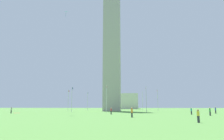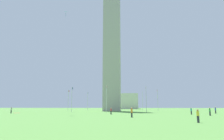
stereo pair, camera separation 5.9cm
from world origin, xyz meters
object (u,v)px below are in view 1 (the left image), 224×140
(person_green_shirt, at_px, (210,112))
(flagpole_se, at_px, (72,98))
(obelisk_monument, at_px, (112,37))
(picnic_blanket_near_first_person, at_px, (17,113))
(distant_building, at_px, (129,101))
(person_orange_shirt, at_px, (132,112))
(person_gray_shirt, at_px, (11,110))
(flagpole_s, at_px, (106,97))
(person_blue_shirt, at_px, (216,110))
(flagpole_ne, at_px, (88,100))
(flagpole_e, at_px, (68,99))
(person_teal_shirt, at_px, (191,111))
(flagpole_sw, at_px, (146,98))
(person_red_shirt, at_px, (111,111))
(flagpole_nw, at_px, (142,100))
(person_yellow_shirt, at_px, (198,116))
(flagpole_n, at_px, (116,100))
(flagpole_w, at_px, (158,99))
(kite_cyan_diamond, at_px, (66,12))

(person_green_shirt, bearing_deg, flagpole_se, 49.56)
(obelisk_monument, bearing_deg, picnic_blanket_near_first_person, 132.32)
(distant_building, bearing_deg, person_orange_shirt, -178.90)
(distant_building, xyz_separation_m, picnic_blanket_near_first_person, (-88.92, 30.66, -5.07))
(person_gray_shirt, bearing_deg, flagpole_s, -48.49)
(flagpole_se, xyz_separation_m, person_blue_shirt, (-10.28, -41.76, -3.66))
(flagpole_ne, distance_m, flagpole_e, 13.30)
(flagpole_e, xyz_separation_m, person_teal_shirt, (-29.25, -38.86, -3.73))
(flagpole_ne, bearing_deg, flagpole_sw, -135.00)
(person_red_shirt, xyz_separation_m, distant_building, (96.16, -2.85, 4.29))
(person_gray_shirt, height_order, picnic_blanket_near_first_person, person_gray_shirt)
(flagpole_nw, distance_m, person_teal_shirt, 42.71)
(person_teal_shirt, height_order, person_red_shirt, person_teal_shirt)
(obelisk_monument, bearing_deg, flagpole_nw, -44.87)
(flagpole_ne, height_order, person_gray_shirt, flagpole_ne)
(flagpole_e, distance_m, picnic_blanket_near_first_person, 24.58)
(flagpole_ne, xyz_separation_m, distant_building, (53.73, -17.87, 0.53))
(person_blue_shirt, bearing_deg, person_teal_shirt, 110.38)
(obelisk_monument, xyz_separation_m, person_teal_shirt, (-29.19, -21.48, -28.98))
(flagpole_s, bearing_deg, person_teal_shirt, -118.92)
(flagpole_e, relative_size, person_yellow_shirt, 5.21)
(person_teal_shirt, bearing_deg, flagpole_e, -6.69)
(flagpole_e, bearing_deg, person_blue_shirt, -115.72)
(person_yellow_shirt, bearing_deg, flagpole_n, -20.76)
(flagpole_s, bearing_deg, flagpole_ne, 22.50)
(distant_building, bearing_deg, person_green_shirt, -169.83)
(distant_building, bearing_deg, person_yellow_shirt, -175.17)
(flagpole_ne, xyz_separation_m, flagpole_w, (-12.29, -29.67, 0.00))
(flagpole_se, bearing_deg, flagpole_ne, -0.00)
(flagpole_ne, distance_m, picnic_blanket_near_first_person, 37.72)
(flagpole_e, relative_size, person_teal_shirt, 5.01)
(flagpole_n, bearing_deg, flagpole_se, 157.50)
(flagpole_e, distance_m, person_blue_shirt, 52.13)
(person_green_shirt, bearing_deg, person_gray_shirt, 71.23)
(kite_cyan_diamond, relative_size, distant_building, 0.07)
(flagpole_n, height_order, flagpole_ne, same)
(flagpole_n, relative_size, person_blue_shirt, 4.66)
(flagpole_n, relative_size, person_green_shirt, 4.86)
(flagpole_sw, distance_m, person_green_shirt, 25.53)
(person_red_shirt, bearing_deg, person_teal_shirt, -70.90)
(flagpole_nw, distance_m, person_orange_shirt, 55.26)
(person_gray_shirt, distance_m, distant_building, 96.95)
(person_blue_shirt, bearing_deg, flagpole_sw, 39.57)
(flagpole_nw, distance_m, person_gray_shirt, 53.49)
(flagpole_se, distance_m, person_green_shirt, 42.61)
(flagpole_n, xyz_separation_m, picnic_blanket_near_first_person, (-40.28, 25.09, -4.55))
(person_blue_shirt, bearing_deg, flagpole_w, 8.63)
(flagpole_ne, xyz_separation_m, person_green_shirt, (-47.14, -35.96, -3.70))
(kite_cyan_diamond, distance_m, distant_building, 99.25)
(person_yellow_shirt, bearing_deg, person_red_shirt, -4.14)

